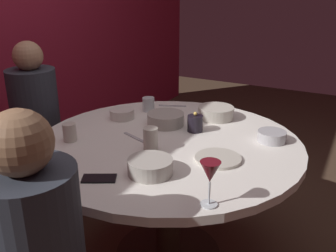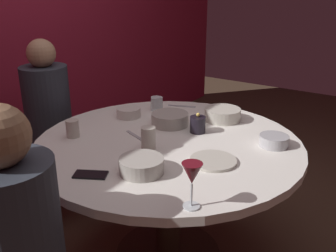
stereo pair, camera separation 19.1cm
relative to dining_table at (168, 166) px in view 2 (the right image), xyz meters
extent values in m
cylinder|color=white|center=(0.00, 0.00, 0.13)|extent=(1.36, 1.36, 0.04)
cylinder|color=#332319|center=(0.00, 0.00, -0.24)|extent=(0.14, 0.14, 0.69)
cylinder|color=#2D333D|center=(-0.90, 0.00, 0.14)|extent=(0.31, 0.31, 0.50)
cube|color=#3F2D1E|center=(0.00, 0.93, -0.13)|extent=(0.40, 0.40, 0.04)
cylinder|color=#2D333D|center=(0.00, 0.93, 0.15)|extent=(0.29, 0.29, 0.53)
sphere|color=tan|center=(0.00, 0.93, 0.50)|extent=(0.18, 0.18, 0.18)
cylinder|color=#332319|center=(-0.17, 1.10, -0.37)|extent=(0.04, 0.04, 0.43)
cylinder|color=#332319|center=(-0.17, 0.76, -0.37)|extent=(0.04, 0.04, 0.43)
cylinder|color=#332319|center=(0.17, 1.10, -0.37)|extent=(0.04, 0.04, 0.43)
cylinder|color=#332319|center=(0.17, 0.76, -0.37)|extent=(0.04, 0.04, 0.43)
cylinder|color=black|center=(0.19, -0.07, 0.19)|extent=(0.09, 0.09, 0.09)
sphere|color=#F9D159|center=(0.19, -0.07, 0.25)|extent=(0.02, 0.02, 0.02)
cylinder|color=silver|center=(-0.46, -0.41, 0.15)|extent=(0.06, 0.06, 0.01)
cylinder|color=silver|center=(-0.46, -0.41, 0.20)|extent=(0.01, 0.01, 0.09)
cone|color=maroon|center=(-0.46, -0.41, 0.28)|extent=(0.08, 0.08, 0.08)
cylinder|color=beige|center=(-0.09, -0.31, 0.15)|extent=(0.21, 0.21, 0.01)
cube|color=black|center=(-0.49, 0.06, 0.15)|extent=(0.13, 0.16, 0.01)
cylinder|color=#B7B7BC|center=(0.24, -0.47, 0.17)|extent=(0.14, 0.14, 0.05)
cylinder|color=#B2ADA3|center=(0.20, 0.12, 0.18)|extent=(0.21, 0.21, 0.07)
cylinder|color=#B2ADA3|center=(-0.35, -0.10, 0.18)|extent=(0.19, 0.19, 0.07)
cylinder|color=beige|center=(0.43, -0.09, 0.18)|extent=(0.21, 0.21, 0.07)
cylinder|color=silver|center=(0.17, 0.40, 0.17)|extent=(0.15, 0.15, 0.06)
cylinder|color=silver|center=(0.36, 0.33, 0.19)|extent=(0.08, 0.08, 0.09)
cylinder|color=beige|center=(-0.14, 0.02, 0.20)|extent=(0.07, 0.07, 0.11)
cylinder|color=beige|center=(-0.24, 0.44, 0.19)|extent=(0.07, 0.07, 0.09)
cube|color=#B7B7BC|center=(0.52, 0.24, 0.15)|extent=(0.08, 0.17, 0.01)
cube|color=#B7B7BC|center=(-0.05, 0.17, 0.15)|extent=(0.08, 0.17, 0.01)
camera|label=1|loc=(-1.58, -0.84, 0.91)|focal=40.53mm
camera|label=2|loc=(-1.48, -1.00, 0.91)|focal=40.53mm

